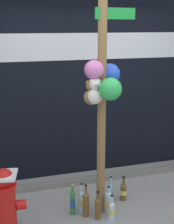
# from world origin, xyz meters

# --- Properties ---
(building_wall) EXTENTS (10.00, 0.21, 3.93)m
(building_wall) POSITION_xyz_m (-0.00, 1.64, 1.96)
(building_wall) COLOR black
(building_wall) RESTS_ON ground_plane
(curb_strip) EXTENTS (8.00, 0.12, 0.08)m
(curb_strip) POSITION_xyz_m (0.00, 1.18, 0.04)
(curb_strip) COLOR slate
(curb_strip) RESTS_ON ground_plane
(memorial_post) EXTENTS (0.61, 0.49, 2.89)m
(memorial_post) POSITION_xyz_m (-0.19, 0.37, 1.71)
(memorial_post) COLOR olive
(memorial_post) RESTS_ON ground_plane
(fire_hydrant) EXTENTS (0.46, 0.34, 0.76)m
(fire_hydrant) POSITION_xyz_m (-1.32, 0.31, 0.40)
(fire_hydrant) COLOR red
(fire_hydrant) RESTS_ON ground_plane
(bottle_0) EXTENTS (0.06, 0.06, 0.40)m
(bottle_0) POSITION_xyz_m (-0.53, 0.43, 0.16)
(bottle_0) COLOR #337038
(bottle_0) RESTS_ON ground_plane
(bottle_1) EXTENTS (0.07, 0.07, 0.35)m
(bottle_1) POSITION_xyz_m (-0.26, 0.25, 0.15)
(bottle_1) COLOR brown
(bottle_1) RESTS_ON ground_plane
(bottle_2) EXTENTS (0.06, 0.06, 0.35)m
(bottle_2) POSITION_xyz_m (0.02, 0.59, 0.13)
(bottle_2) COLOR #93CCE0
(bottle_2) RESTS_ON ground_plane
(bottle_3) EXTENTS (0.07, 0.07, 0.41)m
(bottle_3) POSITION_xyz_m (-0.39, 0.34, 0.17)
(bottle_3) COLOR brown
(bottle_3) RESTS_ON ground_plane
(bottle_4) EXTENTS (0.07, 0.07, 0.37)m
(bottle_4) POSITION_xyz_m (-0.40, 0.46, 0.14)
(bottle_4) COLOR #B2DBEA
(bottle_4) RESTS_ON ground_plane
(bottle_5) EXTENTS (0.08, 0.08, 0.30)m
(bottle_5) POSITION_xyz_m (-0.11, 0.21, 0.11)
(bottle_5) COLOR silver
(bottle_5) RESTS_ON ground_plane
(bottle_6) EXTENTS (0.08, 0.08, 0.33)m
(bottle_6) POSITION_xyz_m (0.19, 0.56, 0.13)
(bottle_6) COLOR brown
(bottle_6) RESTS_ON ground_plane
(bottle_7) EXTENTS (0.07, 0.07, 0.36)m
(bottle_7) POSITION_xyz_m (-0.10, 0.33, 0.15)
(bottle_7) COLOR #B2DBEA
(bottle_7) RESTS_ON ground_plane
(litter_0) EXTENTS (0.14, 0.18, 0.01)m
(litter_0) POSITION_xyz_m (-0.15, 0.13, 0.00)
(litter_0) COLOR #8C99B2
(litter_0) RESTS_ON ground_plane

